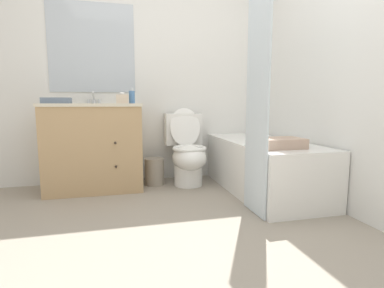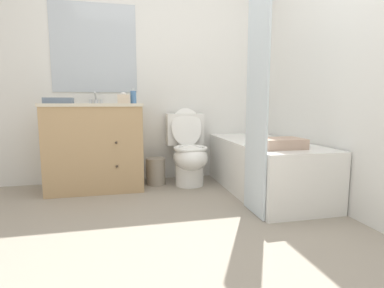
# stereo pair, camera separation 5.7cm
# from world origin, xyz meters

# --- Properties ---
(ground_plane) EXTENTS (14.00, 14.00, 0.00)m
(ground_plane) POSITION_xyz_m (0.00, 0.00, 0.00)
(ground_plane) COLOR gray
(wall_back) EXTENTS (8.00, 0.06, 2.50)m
(wall_back) POSITION_xyz_m (-0.01, 1.72, 1.25)
(wall_back) COLOR silver
(wall_back) RESTS_ON ground_plane
(wall_right) EXTENTS (0.05, 2.70, 2.50)m
(wall_right) POSITION_xyz_m (1.25, 0.85, 1.25)
(wall_right) COLOR silver
(wall_right) RESTS_ON ground_plane
(vanity_cabinet) EXTENTS (0.95, 0.58, 0.88)m
(vanity_cabinet) POSITION_xyz_m (-0.75, 1.42, 0.45)
(vanity_cabinet) COLOR tan
(vanity_cabinet) RESTS_ON ground_plane
(sink_faucet) EXTENTS (0.14, 0.12, 0.12)m
(sink_faucet) POSITION_xyz_m (-0.75, 1.63, 0.91)
(sink_faucet) COLOR silver
(sink_faucet) RESTS_ON vanity_cabinet
(toilet) EXTENTS (0.41, 0.63, 0.83)m
(toilet) POSITION_xyz_m (0.21, 1.38, 0.36)
(toilet) COLOR white
(toilet) RESTS_ON ground_plane
(bathtub) EXTENTS (0.67, 1.53, 0.51)m
(bathtub) POSITION_xyz_m (0.88, 0.93, 0.26)
(bathtub) COLOR white
(bathtub) RESTS_ON ground_plane
(shower_curtain) EXTENTS (0.01, 0.37, 1.90)m
(shower_curtain) POSITION_xyz_m (0.53, 0.39, 0.95)
(shower_curtain) COLOR silver
(shower_curtain) RESTS_ON ground_plane
(wastebasket) EXTENTS (0.21, 0.21, 0.29)m
(wastebasket) POSITION_xyz_m (-0.15, 1.44, 0.14)
(wastebasket) COLOR gray
(wastebasket) RESTS_ON ground_plane
(tissue_box) EXTENTS (0.12, 0.15, 0.11)m
(tissue_box) POSITION_xyz_m (-0.46, 1.38, 0.92)
(tissue_box) COLOR beige
(tissue_box) RESTS_ON vanity_cabinet
(soap_dispenser) EXTENTS (0.06, 0.06, 0.16)m
(soap_dispenser) POSITION_xyz_m (-0.36, 1.43, 0.95)
(soap_dispenser) COLOR #4C7AB2
(soap_dispenser) RESTS_ON vanity_cabinet
(hand_towel_folded) EXTENTS (0.25, 0.18, 0.05)m
(hand_towel_folded) POSITION_xyz_m (-1.06, 1.30, 0.90)
(hand_towel_folded) COLOR slate
(hand_towel_folded) RESTS_ON vanity_cabinet
(bath_towel_folded) EXTENTS (0.35, 0.26, 0.08)m
(bath_towel_folded) POSITION_xyz_m (0.79, 0.47, 0.55)
(bath_towel_folded) COLOR tan
(bath_towel_folded) RESTS_ON bathtub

